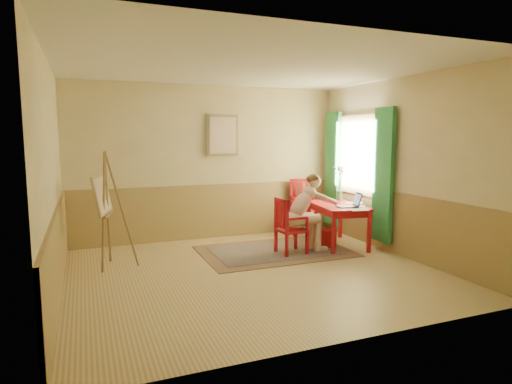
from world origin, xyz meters
name	(u,v)px	position (x,y,z in m)	size (l,w,h in m)	color
room	(254,172)	(0.00, 0.00, 1.40)	(5.04, 4.54, 2.84)	tan
wainscot	(235,226)	(0.00, 0.80, 0.50)	(5.00, 4.50, 1.00)	#9C834E
window	(356,166)	(2.42, 1.10, 1.35)	(0.12, 2.01, 2.20)	white
wall_portrait	(223,135)	(0.25, 2.20, 1.90)	(0.60, 0.05, 0.76)	olive
rug	(275,251)	(0.71, 0.87, 0.01)	(2.41, 1.61, 0.02)	#8C7251
table	(338,210)	(1.88, 0.84, 0.63)	(0.88, 1.29, 0.72)	red
chair_left	(289,226)	(0.85, 0.65, 0.46)	(0.45, 0.43, 0.91)	red
chair_back	(303,207)	(1.76, 1.88, 0.53)	(0.59, 0.60, 1.06)	red
figure	(305,209)	(1.16, 0.67, 0.71)	(0.96, 0.43, 1.28)	beige
laptop	(350,204)	(1.93, 0.55, 0.77)	(0.43, 0.30, 0.24)	#1E2338
papers	(349,205)	(2.03, 0.73, 0.72)	(0.68, 1.19, 0.00)	white
vase	(339,184)	(2.19, 1.29, 1.01)	(0.26, 0.31, 0.63)	#3F724C
wastebasket	(328,238)	(1.68, 0.81, 0.15)	(0.28, 0.28, 0.30)	#AE1216
easel	(104,199)	(-1.89, 1.02, 1.00)	(0.63, 0.75, 1.68)	olive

